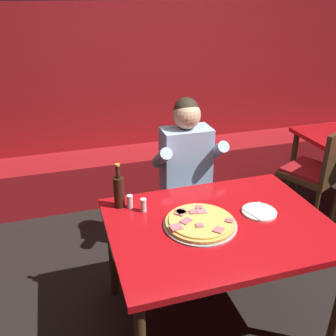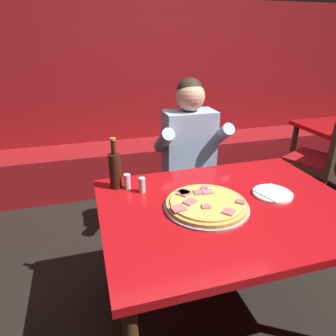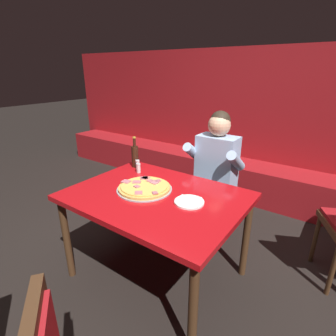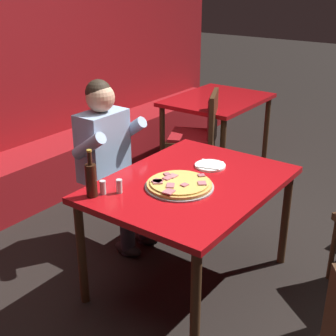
% 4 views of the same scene
% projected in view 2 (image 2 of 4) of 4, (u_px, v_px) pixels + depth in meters
% --- Properties ---
extents(ground_plane, '(24.00, 24.00, 0.00)m').
position_uv_depth(ground_plane, '(218.00, 312.00, 1.82)').
color(ground_plane, black).
extents(booth_wall_panel, '(6.80, 0.16, 1.90)m').
position_uv_depth(booth_wall_panel, '(141.00, 94.00, 3.36)').
color(booth_wall_panel, maroon).
rests_on(booth_wall_panel, ground_plane).
extents(booth_bench, '(6.46, 0.48, 0.46)m').
position_uv_depth(booth_bench, '(149.00, 163.00, 3.36)').
color(booth_bench, maroon).
rests_on(booth_bench, ground_plane).
extents(main_dining_table, '(1.29, 0.96, 0.75)m').
position_uv_depth(main_dining_table, '(227.00, 218.00, 1.55)').
color(main_dining_table, '#422816').
rests_on(main_dining_table, ground_plane).
extents(pizza, '(0.43, 0.43, 0.05)m').
position_uv_depth(pizza, '(206.00, 204.00, 1.49)').
color(pizza, '#9E9EA3').
rests_on(pizza, main_dining_table).
extents(plate_white_paper, '(0.21, 0.21, 0.02)m').
position_uv_depth(plate_white_paper, '(273.00, 193.00, 1.61)').
color(plate_white_paper, white).
rests_on(plate_white_paper, main_dining_table).
extents(beer_bottle, '(0.07, 0.07, 0.29)m').
position_uv_depth(beer_bottle, '(115.00, 169.00, 1.65)').
color(beer_bottle, black).
rests_on(beer_bottle, main_dining_table).
extents(shaker_parmesan, '(0.04, 0.04, 0.09)m').
position_uv_depth(shaker_parmesan, '(127.00, 182.00, 1.67)').
color(shaker_parmesan, silver).
rests_on(shaker_parmesan, main_dining_table).
extents(shaker_red_pepper_flakes, '(0.04, 0.04, 0.09)m').
position_uv_depth(shaker_red_pepper_flakes, '(142.00, 186.00, 1.63)').
color(shaker_red_pepper_flakes, silver).
rests_on(shaker_red_pepper_flakes, main_dining_table).
extents(diner_seated_blue_shirt, '(0.53, 0.53, 1.27)m').
position_uv_depth(diner_seated_blue_shirt, '(192.00, 158.00, 2.23)').
color(diner_seated_blue_shirt, black).
rests_on(diner_seated_blue_shirt, ground_plane).
extents(dining_chair_far_left, '(0.59, 0.59, 0.95)m').
position_uv_depth(dining_chair_far_left, '(324.00, 157.00, 2.61)').
color(dining_chair_far_left, '#422816').
rests_on(dining_chair_far_left, ground_plane).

